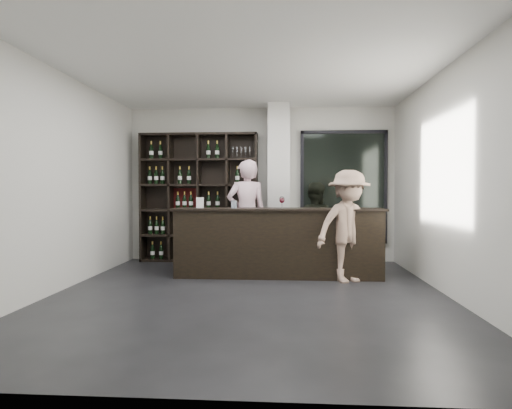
# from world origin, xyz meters

# --- Properties ---
(floor) EXTENTS (5.00, 5.50, 0.01)m
(floor) POSITION_xyz_m (0.00, 0.00, -0.01)
(floor) COLOR black
(floor) RESTS_ON ground
(wine_shelf) EXTENTS (2.20, 0.35, 2.40)m
(wine_shelf) POSITION_xyz_m (-1.15, 2.57, 1.20)
(wine_shelf) COLOR black
(wine_shelf) RESTS_ON floor
(structural_column) EXTENTS (0.40, 0.40, 2.90)m
(structural_column) POSITION_xyz_m (0.35, 2.47, 1.45)
(structural_column) COLOR silver
(structural_column) RESTS_ON floor
(glass_panel) EXTENTS (1.60, 0.08, 2.10)m
(glass_panel) POSITION_xyz_m (1.55, 2.69, 1.40)
(glass_panel) COLOR black
(glass_panel) RESTS_ON floor
(tasting_counter) EXTENTS (3.21, 0.67, 1.06)m
(tasting_counter) POSITION_xyz_m (0.35, 1.20, 0.53)
(tasting_counter) COLOR black
(tasting_counter) RESTS_ON floor
(taster_pink) EXTENTS (0.76, 0.60, 1.85)m
(taster_pink) POSITION_xyz_m (-0.19, 1.85, 0.92)
(taster_pink) COLOR #CCA6B0
(taster_pink) RESTS_ON floor
(taster_black) EXTENTS (0.81, 0.69, 1.47)m
(taster_black) POSITION_xyz_m (0.95, 1.85, 0.73)
(taster_black) COLOR black
(taster_black) RESTS_ON floor
(customer) EXTENTS (1.20, 0.98, 1.62)m
(customer) POSITION_xyz_m (1.38, 0.88, 0.81)
(customer) COLOR #907260
(customer) RESTS_ON floor
(wine_glass) EXTENTS (0.11, 0.11, 0.20)m
(wine_glass) POSITION_xyz_m (0.41, 1.08, 1.16)
(wine_glass) COLOR white
(wine_glass) RESTS_ON tasting_counter
(spit_cup) EXTENTS (0.09, 0.09, 0.12)m
(spit_cup) POSITION_xyz_m (-0.33, 1.20, 1.12)
(spit_cup) COLOR silver
(spit_cup) RESTS_ON tasting_counter
(napkin_stack) EXTENTS (0.15, 0.15, 0.02)m
(napkin_stack) POSITION_xyz_m (1.37, 1.25, 1.07)
(napkin_stack) COLOR white
(napkin_stack) RESTS_ON tasting_counter
(card_stand) EXTENTS (0.11, 0.05, 0.16)m
(card_stand) POSITION_xyz_m (-0.87, 1.25, 1.14)
(card_stand) COLOR white
(card_stand) RESTS_ON tasting_counter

